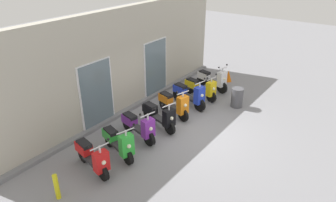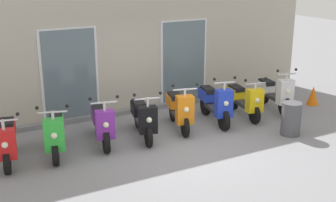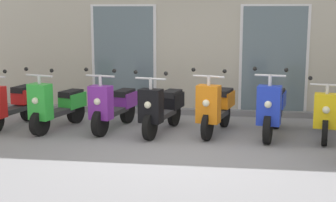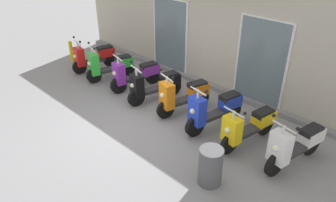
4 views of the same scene
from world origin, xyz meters
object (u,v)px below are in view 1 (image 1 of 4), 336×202
object	(u,v)px
scooter_blue	(189,94)
scooter_white	(213,79)
scooter_red	(92,157)
traffic_cone	(228,76)
scooter_purple	(138,126)
scooter_black	(159,115)
trash_bin	(237,97)
scooter_yellow	(201,87)
curb_bollard	(57,187)
scooter_orange	(174,103)
scooter_green	(118,142)

from	to	relation	value
scooter_blue	scooter_white	bearing A→B (deg)	1.66
scooter_red	scooter_blue	bearing A→B (deg)	-0.35
traffic_cone	scooter_purple	bearing A→B (deg)	178.21
scooter_black	scooter_white	bearing A→B (deg)	1.15
scooter_black	trash_bin	size ratio (longest dim) A/B	2.12
scooter_red	scooter_purple	world-z (taller)	scooter_purple
scooter_blue	trash_bin	size ratio (longest dim) A/B	2.17
trash_bin	scooter_yellow	bearing A→B (deg)	95.53
curb_bollard	scooter_orange	bearing A→B (deg)	1.12
scooter_red	scooter_white	xyz separation A→B (m)	(6.74, 0.03, 0.02)
curb_bollard	scooter_yellow	bearing A→B (deg)	0.82
scooter_yellow	trash_bin	size ratio (longest dim) A/B	2.12
scooter_red	curb_bollard	xyz separation A→B (m)	(-1.22, -0.10, -0.11)
scooter_red	scooter_white	size ratio (longest dim) A/B	0.91
curb_bollard	scooter_blue	bearing A→B (deg)	0.64
scooter_purple	scooter_yellow	size ratio (longest dim) A/B	1.00
scooter_blue	scooter_purple	bearing A→B (deg)	178.11
scooter_white	scooter_yellow	bearing A→B (deg)	-178.65
scooter_red	scooter_black	xyz separation A→B (m)	(2.88, -0.05, 0.00)
scooter_purple	scooter_blue	xyz separation A→B (m)	(2.86, -0.09, 0.04)
scooter_green	scooter_white	bearing A→B (deg)	0.93
scooter_yellow	curb_bollard	bearing A→B (deg)	-179.18
scooter_yellow	traffic_cone	xyz separation A→B (m)	(2.27, -0.13, -0.20)
scooter_red	curb_bollard	size ratio (longest dim) A/B	2.12
scooter_purple	scooter_white	xyz separation A→B (m)	(4.78, -0.04, 0.03)
scooter_red	scooter_orange	world-z (taller)	scooter_orange
scooter_white	curb_bollard	world-z (taller)	scooter_white
scooter_red	scooter_purple	bearing A→B (deg)	1.90
scooter_yellow	trash_bin	xyz separation A→B (m)	(0.15, -1.52, -0.08)
scooter_white	scooter_black	bearing A→B (deg)	-178.85
scooter_blue	trash_bin	bearing A→B (deg)	-54.83
scooter_purple	curb_bollard	world-z (taller)	scooter_purple
traffic_cone	scooter_yellow	bearing A→B (deg)	176.82
traffic_cone	scooter_white	bearing A→B (deg)	173.12
scooter_orange	trash_bin	world-z (taller)	scooter_orange
scooter_orange	scooter_yellow	world-z (taller)	scooter_orange
scooter_black	scooter_red	bearing A→B (deg)	178.98
scooter_blue	scooter_yellow	bearing A→B (deg)	2.02
scooter_purple	trash_bin	size ratio (longest dim) A/B	2.11
scooter_purple	trash_bin	xyz separation A→B (m)	(3.90, -1.58, -0.07)
scooter_yellow	traffic_cone	world-z (taller)	scooter_yellow
scooter_red	traffic_cone	xyz separation A→B (m)	(7.99, -0.12, -0.20)
scooter_black	scooter_yellow	bearing A→B (deg)	1.08
scooter_orange	traffic_cone	size ratio (longest dim) A/B	2.92
scooter_green	scooter_purple	bearing A→B (deg)	7.31
curb_bollard	traffic_cone	world-z (taller)	curb_bollard
scooter_orange	traffic_cone	world-z (taller)	scooter_orange
trash_bin	scooter_red	bearing A→B (deg)	165.51
scooter_black	scooter_orange	size ratio (longest dim) A/B	1.05
scooter_green	scooter_yellow	size ratio (longest dim) A/B	0.94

